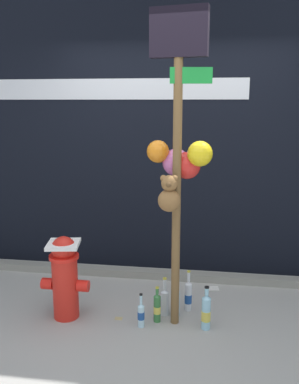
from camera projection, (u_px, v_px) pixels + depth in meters
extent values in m
plane|color=#9E9B93|center=(160.00, 339.00, 3.28)|extent=(14.00, 14.00, 0.00)
cube|color=black|center=(178.00, 116.00, 4.37)|extent=(10.00, 0.20, 3.44)
cube|color=silver|center=(97.00, 89.00, 4.32)|extent=(3.17, 0.01, 0.21)
cube|color=gray|center=(173.00, 275.00, 4.38)|extent=(8.00, 0.12, 0.08)
cylinder|color=brown|center=(177.00, 182.00, 3.26)|extent=(0.07, 0.07, 2.47)
cube|color=#198C33|center=(191.00, 75.00, 3.06)|extent=(0.32, 0.06, 0.12)
cube|color=black|center=(179.00, 32.00, 3.01)|extent=(0.45, 0.15, 0.36)
sphere|color=red|center=(187.00, 165.00, 3.32)|extent=(0.22, 0.22, 0.22)
sphere|color=orange|center=(158.00, 152.00, 3.33)|extent=(0.19, 0.19, 0.19)
sphere|color=yellow|center=(200.00, 154.00, 3.20)|extent=(0.20, 0.20, 0.20)
sphere|color=#D66BB2|center=(176.00, 162.00, 3.37)|extent=(0.23, 0.23, 0.23)
sphere|color=brown|center=(169.00, 200.00, 3.18)|extent=(0.18, 0.18, 0.18)
sphere|color=brown|center=(169.00, 183.00, 3.15)|extent=(0.13, 0.13, 0.13)
sphere|color=brown|center=(164.00, 178.00, 3.15)|extent=(0.05, 0.05, 0.05)
sphere|color=brown|center=(175.00, 179.00, 3.14)|extent=(0.05, 0.05, 0.05)
sphere|color=brown|center=(169.00, 185.00, 3.10)|extent=(0.04, 0.04, 0.04)
cylinder|color=red|center=(65.00, 288.00, 3.57)|extent=(0.22, 0.22, 0.55)
cylinder|color=red|center=(64.00, 256.00, 3.50)|extent=(0.26, 0.26, 0.03)
sphere|color=red|center=(64.00, 248.00, 3.49)|extent=(0.21, 0.21, 0.21)
cylinder|color=red|center=(48.00, 284.00, 3.58)|extent=(0.10, 0.10, 0.10)
cylinder|color=red|center=(83.00, 286.00, 3.54)|extent=(0.10, 0.10, 0.10)
cube|color=white|center=(63.00, 244.00, 3.48)|extent=(0.31, 0.31, 0.03)
cylinder|color=#337038|center=(157.00, 309.00, 3.52)|extent=(0.06, 0.06, 0.23)
cone|color=#337038|center=(157.00, 295.00, 3.49)|extent=(0.06, 0.06, 0.02)
cylinder|color=#337038|center=(157.00, 291.00, 3.48)|extent=(0.03, 0.03, 0.05)
cylinder|color=#D8C64C|center=(157.00, 310.00, 3.52)|extent=(0.06, 0.06, 0.06)
cylinder|color=gold|center=(157.00, 288.00, 3.47)|extent=(0.03, 0.03, 0.01)
cylinder|color=#B2DBEA|center=(176.00, 303.00, 3.62)|extent=(0.06, 0.06, 0.22)
cone|color=#B2DBEA|center=(176.00, 290.00, 3.60)|extent=(0.06, 0.06, 0.03)
cylinder|color=#B2DBEA|center=(176.00, 285.00, 3.58)|extent=(0.03, 0.03, 0.09)
cylinder|color=gold|center=(176.00, 279.00, 3.57)|extent=(0.03, 0.03, 0.01)
cylinder|color=#B2DBEA|center=(141.00, 316.00, 3.44)|extent=(0.06, 0.06, 0.19)
cone|color=#B2DBEA|center=(141.00, 305.00, 3.42)|extent=(0.06, 0.06, 0.02)
cylinder|color=#B2DBEA|center=(141.00, 300.00, 3.41)|extent=(0.02, 0.02, 0.08)
cylinder|color=#1E478C|center=(141.00, 315.00, 3.44)|extent=(0.06, 0.06, 0.07)
cylinder|color=black|center=(141.00, 294.00, 3.40)|extent=(0.03, 0.03, 0.01)
cylinder|color=#93CCE0|center=(206.00, 314.00, 3.40)|extent=(0.08, 0.08, 0.28)
cone|color=#93CCE0|center=(207.00, 297.00, 3.37)|extent=(0.08, 0.08, 0.03)
cylinder|color=#93CCE0|center=(207.00, 291.00, 3.36)|extent=(0.03, 0.03, 0.06)
cylinder|color=#D8C64C|center=(206.00, 316.00, 3.40)|extent=(0.08, 0.08, 0.09)
cylinder|color=black|center=(207.00, 287.00, 3.35)|extent=(0.04, 0.04, 0.01)
cylinder|color=silver|center=(165.00, 303.00, 3.63)|extent=(0.07, 0.07, 0.22)
cone|color=silver|center=(165.00, 291.00, 3.60)|extent=(0.07, 0.07, 0.03)
cylinder|color=silver|center=(165.00, 284.00, 3.59)|extent=(0.03, 0.03, 0.10)
cylinder|color=gold|center=(165.00, 279.00, 3.57)|extent=(0.03, 0.03, 0.01)
cylinder|color=silver|center=(188.00, 297.00, 3.71)|extent=(0.06, 0.06, 0.26)
cone|color=silver|center=(189.00, 283.00, 3.68)|extent=(0.06, 0.06, 0.03)
cylinder|color=silver|center=(189.00, 277.00, 3.66)|extent=(0.03, 0.03, 0.09)
cylinder|color=#1E478C|center=(188.00, 299.00, 3.71)|extent=(0.06, 0.06, 0.08)
cylinder|color=gold|center=(189.00, 271.00, 3.65)|extent=(0.03, 0.03, 0.01)
cube|color=silver|center=(213.00, 288.00, 4.16)|extent=(0.13, 0.11, 0.01)
cube|color=tan|center=(119.00, 318.00, 3.58)|extent=(0.07, 0.05, 0.01)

